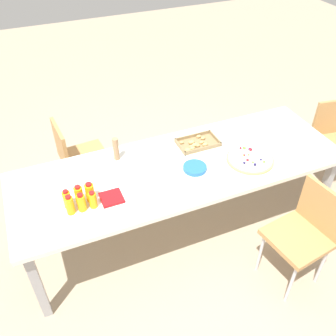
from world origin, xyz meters
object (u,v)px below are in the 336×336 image
Objects in this scene: chair_near_right at (306,230)px; napkin_stack at (112,198)px; chair_end at (335,137)px; juice_bottle_1 at (81,203)px; chair_far_left at (77,155)px; plate_stack at (195,168)px; juice_bottle_4 at (79,195)px; juice_bottle_0 at (70,205)px; juice_bottle_5 at (90,192)px; juice_bottle_3 at (67,199)px; snack_tray at (197,143)px; cardboard_tube at (116,149)px; juice_bottle_2 at (93,200)px; fruit_pizza at (250,159)px; party_table at (181,171)px.

chair_near_right is 1.40m from napkin_stack.
chair_end is at bearing -58.83° from chair_near_right.
juice_bottle_1 is at bearing 59.84° from chair_near_right.
chair_far_left is (-2.35, 0.67, 0.00)m from chair_end.
chair_near_right is 0.91m from plate_stack.
juice_bottle_4 reaches higher than plate_stack.
juice_bottle_5 is (0.15, 0.07, -0.00)m from juice_bottle_0.
juice_bottle_3 is 0.30m from napkin_stack.
juice_bottle_4 is (0.08, 0.07, -0.00)m from juice_bottle_0.
juice_bottle_0 is 1.17m from snack_tray.
cardboard_tube reaches higher than chair_far_left.
cardboard_tube reaches higher than juice_bottle_2.
juice_bottle_3 is 0.39× the size of fruit_pizza.
party_table is 0.55m from fruit_pizza.
cardboard_tube is (0.29, 0.44, 0.03)m from juice_bottle_2.
cardboard_tube reaches higher than party_table.
juice_bottle_0 is at bearing -179.19° from fruit_pizza.
party_table is at bearing 6.74° from juice_bottle_4.
party_table is 19.55× the size of juice_bottle_2.
juice_bottle_5 reaches higher than party_table.
juice_bottle_3 is (-0.08, 0.07, 0.00)m from juice_bottle_1.
chair_far_left is 0.91m from juice_bottle_5.
juice_bottle_1 is at bearing -12.17° from chair_far_left.
juice_bottle_2 reaches higher than chair_end.
snack_tray is (-0.29, 0.35, 0.00)m from fruit_pizza.
party_table is at bearing 6.68° from juice_bottle_3.
juice_bottle_3 is 1.40m from fruit_pizza.
fruit_pizza is 1.09× the size of snack_tray.
chair_far_left is 1.52m from fruit_pizza.
juice_bottle_1 is 0.08m from juice_bottle_2.
juice_bottle_0 reaches higher than chair_far_left.
chair_end is 1.00× the size of chair_far_left.
party_table is 0.81m from juice_bottle_4.
juice_bottle_1 is at bearing -179.10° from fruit_pizza.
snack_tray is at bearing 21.00° from juice_bottle_2.
chair_far_left reaches higher than napkin_stack.
juice_bottle_4 is at bearing -164.25° from snack_tray.
party_table is 0.74m from juice_bottle_5.
juice_bottle_3 is (-0.20, -0.86, 0.30)m from chair_far_left.
chair_near_right is at bearing -24.36° from juice_bottle_4.
juice_bottle_0 is at bearing -175.31° from napkin_stack.
juice_bottle_5 reaches higher than chair_near_right.
plate_stack is (-0.16, -0.28, 0.00)m from snack_tray.
juice_bottle_0 is 0.78× the size of cardboard_tube.
juice_bottle_2 is 0.36× the size of fruit_pizza.
party_table is 3.09× the size of chair_far_left.
cardboard_tube reaches higher than juice_bottle_4.
plate_stack is (0.80, 0.01, -0.05)m from juice_bottle_5.
juice_bottle_4 is at bearing 12.64° from chair_end.
juice_bottle_5 is at bearing -178.97° from plate_stack.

